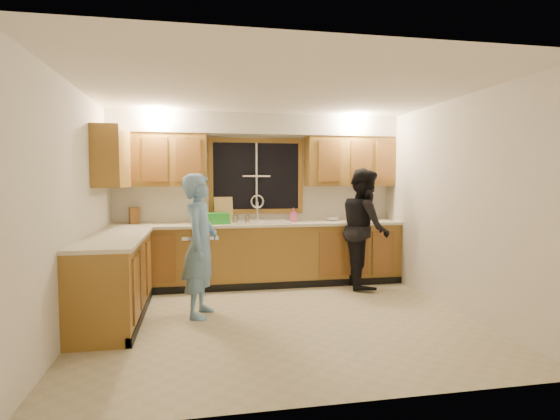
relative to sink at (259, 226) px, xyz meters
The scene contains 26 objects.
floor 1.82m from the sink, 90.00° to the right, with size 4.20×4.20×0.00m, color #B3A989.
ceiling 2.29m from the sink, 90.00° to the right, with size 4.20×4.20×0.00m, color white.
wall_back 0.49m from the sink, 90.00° to the left, with size 4.20×4.20×0.00m, color silver.
wall_left 2.67m from the sink, 142.62° to the right, with size 3.80×3.80×0.00m, color silver.
wall_right 2.67m from the sink, 37.38° to the right, with size 3.80×3.80×0.00m, color silver.
base_cabinets_back 0.42m from the sink, 90.00° to the right, with size 4.20×0.60×0.88m, color olive.
base_cabinets_left 2.23m from the sink, 145.12° to the right, with size 0.60×1.90×0.88m, color olive.
countertop_back 0.04m from the sink, 90.00° to the right, with size 4.20×0.63×0.04m, color beige.
countertop_left 2.18m from the sink, 144.90° to the right, with size 0.63×1.90×0.04m, color beige.
upper_cabinets_left 1.72m from the sink, behind, with size 1.35×0.33×0.75m, color olive.
upper_cabinets_right 1.72m from the sink, ahead, with size 1.35×0.33×0.75m, color olive.
upper_cabinets_return 2.21m from the sink, 165.94° to the right, with size 0.33×0.90×0.75m, color olive.
soffit 1.49m from the sink, 90.00° to the left, with size 4.20×0.35×0.30m, color silver.
window_frame 0.79m from the sink, 90.00° to the left, with size 1.44×0.03×1.14m.
sink is the anchor object (origin of this frame).
dishwasher 0.96m from the sink, behind, with size 0.60×0.56×0.82m, color white.
stove 2.60m from the sink, 134.61° to the right, with size 0.58×0.75×0.90m, color white.
man 1.57m from the sink, 123.04° to the right, with size 0.59×0.39×1.62m, color #6999C7.
woman 1.53m from the sink, 14.67° to the right, with size 0.83×0.65×1.71m, color black.
knife_block 1.79m from the sink, behind, with size 0.13×0.11×0.23m, color brown.
cutting_board 0.60m from the sink, 156.86° to the left, with size 0.28×0.02×0.37m, color tan.
dish_crate 0.64m from the sink, behind, with size 0.33×0.31×0.15m, color green.
soap_bottle 0.55m from the sink, ahead, with size 0.09×0.10×0.21m, color #DC548A.
bowl 1.13m from the sink, ahead, with size 0.20×0.20×0.05m, color silver.
can_left 0.45m from the sink, 149.45° to the right, with size 0.07×0.07×0.13m, color #B3A889.
can_right 0.32m from the sink, 132.37° to the right, with size 0.07×0.07×0.13m, color #B3A889.
Camera 1 is at (-0.88, -4.68, 1.55)m, focal length 28.00 mm.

